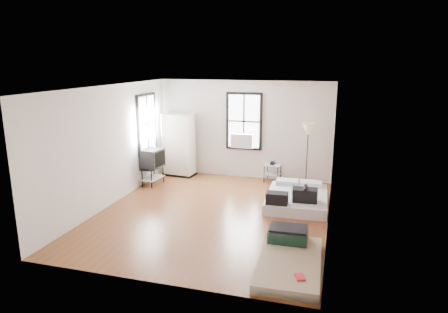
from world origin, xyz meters
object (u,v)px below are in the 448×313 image
(mattress_bare, at_px, (289,256))
(tv_stand, at_px, (152,159))
(mattress_main, at_px, (297,198))
(side_table, at_px, (273,168))
(floor_lamp, at_px, (308,132))
(wardrobe, at_px, (179,145))

(mattress_bare, relative_size, tv_stand, 1.92)
(mattress_main, xyz_separation_m, side_table, (-0.85, 1.66, 0.23))
(tv_stand, bearing_deg, side_table, 27.54)
(mattress_bare, height_order, floor_lamp, floor_lamp)
(floor_lamp, bearing_deg, tv_stand, -164.70)
(side_table, bearing_deg, tv_stand, -159.29)
(floor_lamp, bearing_deg, mattress_main, -92.99)
(floor_lamp, bearing_deg, side_table, 175.71)
(mattress_main, distance_m, floor_lamp, 2.06)
(side_table, xyz_separation_m, floor_lamp, (0.93, -0.07, 1.08))
(tv_stand, bearing_deg, floor_lamp, 22.12)
(wardrobe, bearing_deg, floor_lamp, 5.92)
(mattress_main, distance_m, mattress_bare, 2.85)
(mattress_bare, bearing_deg, mattress_main, 91.72)
(mattress_main, relative_size, side_table, 3.28)
(mattress_main, xyz_separation_m, tv_stand, (-3.96, 0.49, 0.55))
(mattress_main, height_order, mattress_bare, mattress_main)
(side_table, bearing_deg, mattress_bare, -77.19)
(floor_lamp, bearing_deg, mattress_bare, -88.81)
(tv_stand, bearing_deg, wardrobe, 80.43)
(mattress_main, height_order, wardrobe, wardrobe)
(mattress_bare, bearing_deg, floor_lamp, 89.38)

